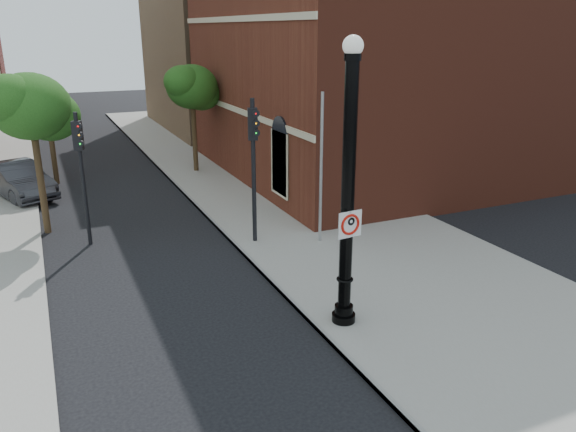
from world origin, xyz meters
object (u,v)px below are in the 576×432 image
parked_car (18,180)px  traffic_signal_right (253,148)px  no_parking_sign (350,224)px  traffic_signal_left (81,158)px  lamppost (348,203)px

parked_car → traffic_signal_right: 12.45m
no_parking_sign → traffic_signal_left: size_ratio=0.14×
parked_car → lamppost: bearing=-86.4°
lamppost → traffic_signal_left: 9.94m
lamppost → traffic_signal_right: size_ratio=1.40×
no_parking_sign → parked_car: no_parking_sign is taller
lamppost → parked_car: (-7.45, 15.80, -2.44)m
no_parking_sign → traffic_signal_left: bearing=115.5°
no_parking_sign → lamppost: bearing=79.5°
traffic_signal_right → traffic_signal_left: bearing=173.8°
parked_car → traffic_signal_left: size_ratio=1.04×
traffic_signal_right → no_parking_sign: bearing=-72.6°
lamppost → traffic_signal_right: (0.01, 6.17, 0.14)m
traffic_signal_left → traffic_signal_right: (5.22, -2.29, 0.30)m
lamppost → traffic_signal_left: bearing=121.6°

